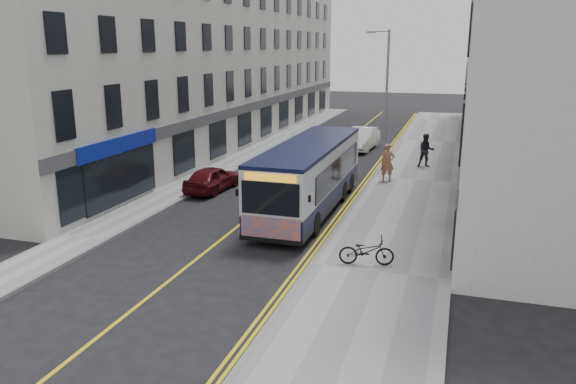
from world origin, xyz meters
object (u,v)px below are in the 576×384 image
Objects in this scene: streetlamp at (385,96)px; bicycle at (366,251)px; city_bus at (309,174)px; pedestrian_near at (388,163)px; car_maroon at (212,178)px; pedestrian_far at (426,150)px; car_white at (362,139)px.

streetlamp is 4.40× the size of bicycle.
city_bus is at bearing 19.55° from bicycle.
pedestrian_near is 0.53× the size of car_maroon.
pedestrian_far is at bearing 50.66° from pedestrian_near.
car_maroon is at bearing 37.90° from bicycle.
pedestrian_far is (1.70, 4.35, -0.02)m from pedestrian_near.
streetlamp is 9.56m from city_bus.
city_bus reaches higher than pedestrian_far.
car_white is (-3.94, 21.41, 0.17)m from bicycle.
car_maroon is at bearing -137.16° from streetlamp.
pedestrian_near is at bearing -124.64° from pedestrian_far.
pedestrian_far reaches higher than bicycle.
streetlamp is 4.33m from pedestrian_far.
car_white is at bearing 91.46° from city_bus.
city_bus is 6.90m from bicycle.
streetlamp is 0.76× the size of city_bus.
city_bus is 5.80× the size of bicycle.
pedestrian_far is at bearing -14.57° from bicycle.
car_maroon is (-5.20, -13.66, -0.12)m from car_white.
car_maroon is at bearing 160.96° from city_bus.
pedestrian_far is 0.52× the size of car_maroon.
pedestrian_far is at bearing 33.59° from streetlamp.
car_maroon is (-5.60, 1.93, -1.02)m from city_bus.
city_bus reaches higher than pedestrian_near.
pedestrian_near is at bearing 66.89° from city_bus.
city_bus reaches higher than bicycle.
car_maroon is (-8.23, -4.24, -0.47)m from pedestrian_near.
car_white is at bearing -1.37° from bicycle.
car_white is (-0.40, 15.59, -0.91)m from city_bus.
city_bus reaches higher than car_maroon.
pedestrian_far is (0.79, 16.34, 0.51)m from bicycle.
city_bus is 2.26× the size of car_white.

